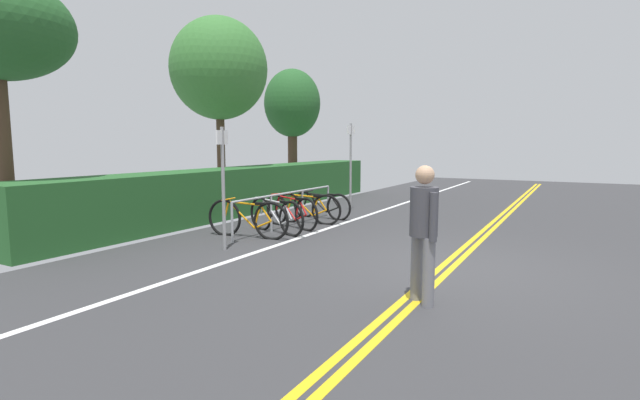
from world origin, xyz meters
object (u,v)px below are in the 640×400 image
sign_post_far (351,159)px  sign_post_near (223,176)px  tree_mid (219,69)px  pedestrian (424,225)px  bicycle_1 (276,216)px  bicycle_0 (247,219)px  bicycle_3 (307,208)px  bike_rack (288,202)px  bicycle_4 (321,205)px  tree_far_right (292,105)px  bicycle_2 (291,212)px

sign_post_far → sign_post_near: bearing=-178.6°
tree_mid → pedestrian: bearing=-124.7°
bicycle_1 → sign_post_near: bearing=-176.0°
sign_post_near → pedestrian: bearing=-104.9°
bicycle_0 → bicycle_3: (2.01, -0.19, -0.02)m
pedestrian → bike_rack: bearing=49.9°
tree_mid → sign_post_far: bearing=-71.1°
bicycle_4 → sign_post_near: (-3.90, -0.22, 0.97)m
sign_post_near → bicycle_1: bearing=4.0°
bicycle_0 → tree_mid: 5.78m
bike_rack → bicycle_1: (-0.68, -0.15, -0.21)m
bicycle_0 → sign_post_near: size_ratio=0.86×
tree_far_right → bicycle_1: bearing=-150.2°
bicycle_2 → sign_post_far: sign_post_far is taller
bicycle_3 → bicycle_4: (0.80, 0.07, -0.02)m
bicycle_4 → pedestrian: pedestrian is taller
sign_post_near → tree_mid: 6.16m
bicycle_0 → sign_post_far: (4.30, -0.21, 1.07)m
bicycle_2 → pedestrian: size_ratio=1.07×
bicycle_0 → bicycle_2: size_ratio=1.07×
bicycle_1 → tree_mid: size_ratio=0.31×
sign_post_near → tree_far_right: (8.52, 4.00, 1.98)m
bike_rack → bicycle_4: bearing=-2.2°
bicycle_1 → sign_post_far: (3.63, 0.01, 1.08)m
sign_post_far → tree_mid: 4.50m
sign_post_near → bicycle_2: bearing=4.2°
bicycle_0 → bicycle_2: (1.35, -0.16, -0.01)m
bicycle_1 → pedestrian: 4.88m
bicycle_1 → pedestrian: pedestrian is taller
bike_rack → sign_post_far: 3.08m
sign_post_far → tree_far_right: size_ratio=0.53×
bicycle_3 → sign_post_far: size_ratio=0.70×
bicycle_0 → bicycle_2: bearing=-6.8°
bicycle_2 → bicycle_0: bearing=173.2°
bicycle_1 → sign_post_near: size_ratio=0.79×
sign_post_near → sign_post_far: sign_post_far is taller
bicycle_1 → bicycle_3: size_ratio=1.01×
sign_post_near → bicycle_3: bearing=2.8°
bicycle_4 → sign_post_near: size_ratio=0.78×
bicycle_4 → sign_post_far: bearing=-3.4°
bicycle_2 → pedestrian: 5.33m
bicycle_1 → sign_post_near: 2.00m
bicycle_3 → pedestrian: pedestrian is taller
bicycle_1 → pedestrian: size_ratio=1.05×
bicycle_2 → tree_mid: size_ratio=0.32×
bicycle_0 → bicycle_3: 2.02m
bicycle_4 → tree_mid: bearing=85.3°
bicycle_2 → tree_far_right: 7.75m
bicycle_1 → bicycle_2: bicycle_1 is taller
bicycle_4 → tree_far_right: bearing=39.3°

